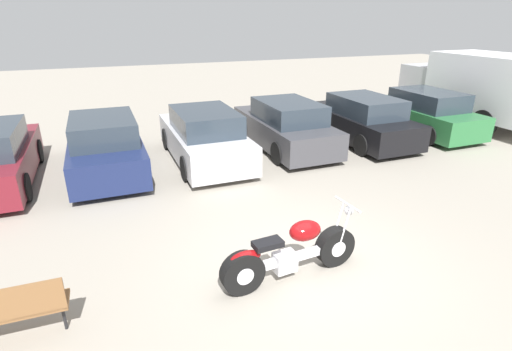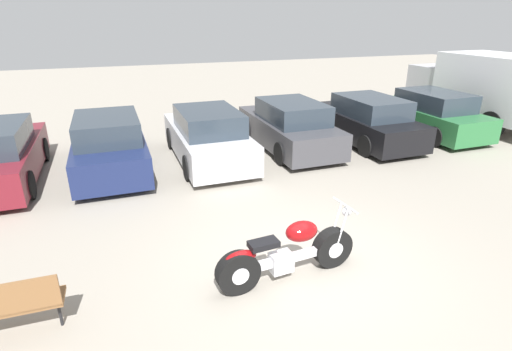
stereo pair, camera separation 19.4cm
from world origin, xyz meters
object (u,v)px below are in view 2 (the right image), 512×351
Objects in this scene: parked_car_black at (365,121)px; parked_car_green at (429,114)px; parked_car_navy at (109,145)px; parked_car_silver at (208,137)px; motorcycle at (287,254)px; parked_car_dark_grey at (289,126)px; delivery_truck at (490,87)px.

parked_car_black is 2.57m from parked_car_green.
parked_car_green is at bearing -0.39° from parked_car_navy.
motorcycle is at bearing -91.74° from parked_car_silver.
parked_car_navy is (-2.40, 5.91, 0.25)m from motorcycle.
parked_car_dark_grey is (2.57, 0.22, 0.00)m from parked_car_silver.
parked_car_silver is 1.00× the size of parked_car_dark_grey.
parked_car_navy is 13.00m from delivery_truck.
delivery_truck is at bearing -0.13° from parked_car_dark_grey.
parked_car_black is (5.14, 0.01, 0.00)m from parked_car_silver.
parked_car_black and parked_car_green have the same top height.
parked_car_silver is 2.58m from parked_car_dark_grey.
parked_car_silver is 1.00× the size of parked_car_green.
parked_car_dark_grey is at bearing 178.47° from parked_car_green.
motorcycle is 6.58m from parked_car_dark_grey.
parked_car_green is at bearing -177.45° from delivery_truck.
motorcycle is 0.53× the size of parked_car_black.
motorcycle is 0.53× the size of parked_car_silver.
parked_car_green is (5.14, -0.14, 0.00)m from parked_car_dark_grey.
parked_car_black is at bearing -4.65° from parked_car_dark_grey.
parked_car_silver is (2.57, -0.15, 0.00)m from parked_car_navy.
parked_car_silver is at bearing -175.20° from parked_car_dark_grey.
parked_car_black is at bearing -1.06° from parked_car_navy.
parked_car_black is (5.32, 5.77, 0.25)m from motorcycle.
parked_car_dark_grey is 1.00× the size of parked_car_green.
parked_car_green is (7.71, 0.08, 0.00)m from parked_car_silver.
parked_car_dark_grey is 5.14m from parked_car_green.
parked_car_silver and parked_car_green have the same top height.
parked_car_navy is 2.57m from parked_car_silver.
delivery_truck reaches higher than motorcycle.
parked_car_green is at bearing 0.58° from parked_car_silver.
parked_car_black is 0.74× the size of delivery_truck.
parked_car_silver and parked_car_black have the same top height.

